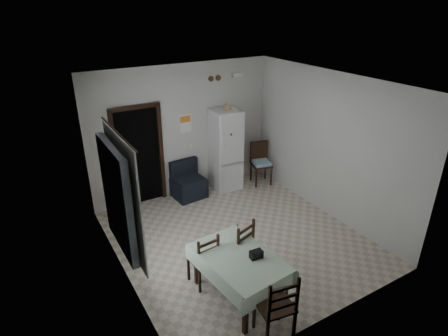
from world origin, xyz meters
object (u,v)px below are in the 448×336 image
at_px(fridge, 225,150).
at_px(navy_seat, 189,180).
at_px(dining_chair_near_head, 275,304).
at_px(dining_chair_far_right, 237,246).
at_px(corner_chair, 261,164).
at_px(dining_table, 239,276).
at_px(dining_chair_far_left, 203,258).

distance_m(fridge, navy_seat, 1.09).
distance_m(navy_seat, dining_chair_near_head, 4.09).
bearing_deg(dining_chair_far_right, corner_chair, -150.40).
height_order(corner_chair, dining_chair_near_head, dining_chair_near_head).
relative_size(navy_seat, dining_chair_near_head, 0.78).
bearing_deg(dining_table, dining_chair_near_head, -95.00).
xyz_separation_m(dining_table, dining_chair_far_left, (-0.31, 0.54, 0.10)).
xyz_separation_m(fridge, navy_seat, (-0.95, 0.00, -0.53)).
bearing_deg(navy_seat, dining_chair_far_right, -104.12).
relative_size(navy_seat, corner_chair, 0.81).
distance_m(fridge, corner_chair, 0.98).
height_order(dining_chair_far_left, dining_chair_far_right, dining_chair_far_right).
distance_m(dining_table, dining_chair_far_left, 0.63).
relative_size(corner_chair, dining_chair_far_left, 1.10).
bearing_deg(dining_chair_far_left, fridge, -131.08).
relative_size(fridge, corner_chair, 1.86).
bearing_deg(dining_chair_near_head, dining_table, -79.90).
height_order(navy_seat, dining_chair_near_head, dining_chair_near_head).
xyz_separation_m(fridge, dining_chair_far_right, (-1.40, -2.70, -0.45)).
distance_m(dining_chair_far_left, dining_chair_far_right, 0.58).
height_order(fridge, corner_chair, fridge).
relative_size(dining_chair_far_left, dining_chair_far_right, 0.93).
xyz_separation_m(dining_table, dining_chair_near_head, (0.01, -0.84, 0.16)).
bearing_deg(dining_chair_far_left, navy_seat, -115.50).
height_order(dining_table, dining_chair_far_right, dining_chair_far_right).
xyz_separation_m(corner_chair, dining_chair_far_right, (-2.24, -2.43, -0.01)).
bearing_deg(dining_chair_far_right, fridge, -135.10).
bearing_deg(dining_chair_far_right, dining_chair_near_head, 61.16).
xyz_separation_m(dining_chair_far_left, dining_chair_far_right, (0.58, -0.05, 0.03)).
distance_m(corner_chair, dining_chair_far_right, 3.30).
height_order(dining_chair_far_left, dining_chair_near_head, dining_chair_near_head).
bearing_deg(corner_chair, dining_chair_near_head, -108.55).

